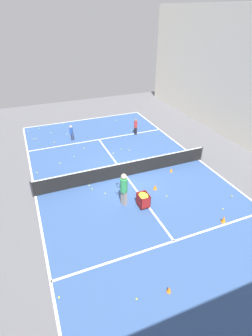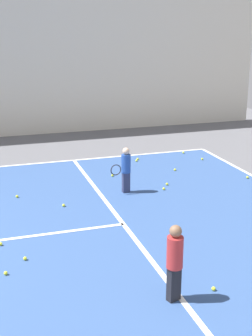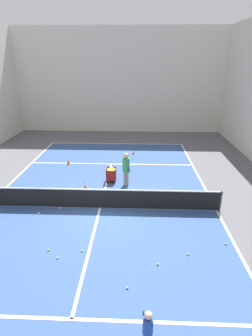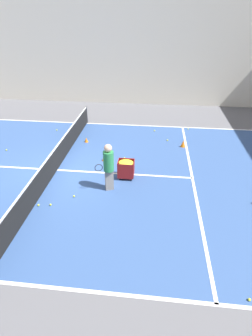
# 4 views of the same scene
# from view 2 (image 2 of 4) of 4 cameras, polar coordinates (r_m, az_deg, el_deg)

# --- Properties ---
(line_service_near) EXTENTS (10.42, 0.10, 0.00)m
(line_service_near) POSITION_cam_2_polar(r_m,az_deg,el_deg) (10.14, -0.32, -6.85)
(line_service_near) COLOR white
(line_service_near) RESTS_ON ground
(player_near_baseline) EXTENTS (0.26, 0.56, 1.18)m
(player_near_baseline) POSITION_cam_2_polar(r_m,az_deg,el_deg) (11.79, -0.05, 0.11)
(player_near_baseline) COLOR #2D3351
(player_near_baseline) RESTS_ON ground
(child_midcourt) EXTENTS (0.32, 0.32, 1.27)m
(child_midcourt) POSITION_cam_2_polar(r_m,az_deg,el_deg) (7.26, 5.96, -10.86)
(child_midcourt) COLOR black
(child_midcourt) RESTS_ON ground
(tennis_ball_0) EXTENTS (0.07, 0.07, 0.07)m
(tennis_ball_0) POSITION_cam_2_polar(r_m,az_deg,el_deg) (11.16, -7.61, -4.53)
(tennis_ball_0) COLOR yellow
(tennis_ball_0) RESTS_ON ground
(tennis_ball_9) EXTENTS (0.07, 0.07, 0.07)m
(tennis_ball_9) POSITION_cam_2_polar(r_m,az_deg,el_deg) (13.48, 14.59, -1.10)
(tennis_ball_9) COLOR yellow
(tennis_ball_9) RESTS_ON ground
(tennis_ball_11) EXTENTS (0.07, 0.07, 0.07)m
(tennis_ball_11) POSITION_cam_2_polar(r_m,az_deg,el_deg) (15.03, 9.27, 1.10)
(tennis_ball_11) COLOR yellow
(tennis_ball_11) RESTS_ON ground
(tennis_ball_12) EXTENTS (0.07, 0.07, 0.07)m
(tennis_ball_12) POSITION_cam_2_polar(r_m,az_deg,el_deg) (14.66, 1.28, 0.92)
(tennis_ball_12) COLOR yellow
(tennis_ball_12) RESTS_ON ground
(tennis_ball_13) EXTENTS (0.07, 0.07, 0.07)m
(tennis_ball_13) POSITION_cam_2_polar(r_m,az_deg,el_deg) (13.21, -1.66, -0.91)
(tennis_ball_13) COLOR yellow
(tennis_ball_13) RESTS_ON ground
(tennis_ball_14) EXTENTS (0.07, 0.07, 0.07)m
(tennis_ball_14) POSITION_cam_2_polar(r_m,az_deg,el_deg) (11.93, -13.14, -3.38)
(tennis_ball_14) COLOR yellow
(tennis_ball_14) RESTS_ON ground
(tennis_ball_16) EXTENTS (0.07, 0.07, 0.07)m
(tennis_ball_16) POSITION_cam_2_polar(r_m,az_deg,el_deg) (14.84, 1.43, 1.11)
(tennis_ball_16) COLOR yellow
(tennis_ball_16) RESTS_ON ground
(tennis_ball_17) EXTENTS (0.07, 0.07, 0.07)m
(tennis_ball_17) POSITION_cam_2_polar(r_m,az_deg,el_deg) (8.47, -14.46, -12.30)
(tennis_ball_17) COLOR yellow
(tennis_ball_17) RESTS_ON ground
(tennis_ball_21) EXTENTS (0.07, 0.07, 0.07)m
(tennis_ball_21) POSITION_cam_2_polar(r_m,az_deg,el_deg) (7.92, 10.63, -14.26)
(tennis_ball_21) COLOR yellow
(tennis_ball_21) RESTS_ON ground
(tennis_ball_23) EXTENTS (0.07, 0.07, 0.07)m
(tennis_ball_23) POSITION_cam_2_polar(r_m,az_deg,el_deg) (9.52, -15.05, -8.93)
(tennis_ball_23) COLOR yellow
(tennis_ball_23) RESTS_ON ground
(tennis_ball_24) EXTENTS (0.07, 0.07, 0.07)m
(tennis_ball_24) POSITION_cam_2_polar(r_m,az_deg,el_deg) (12.19, 4.63, -2.53)
(tennis_ball_24) COLOR yellow
(tennis_ball_24) RESTS_ON ground
(tennis_ball_25) EXTENTS (0.07, 0.07, 0.07)m
(tennis_ball_25) POSITION_cam_2_polar(r_m,az_deg,el_deg) (12.55, 5.01, -1.96)
(tennis_ball_25) COLOR yellow
(tennis_ball_25) RESTS_ON ground
(tennis_ball_27) EXTENTS (0.07, 0.07, 0.07)m
(tennis_ball_27) POSITION_cam_2_polar(r_m,az_deg,el_deg) (13.81, 5.99, -0.20)
(tennis_ball_27) COLOR yellow
(tennis_ball_27) RESTS_ON ground
(tennis_ball_28) EXTENTS (0.07, 0.07, 0.07)m
(tennis_ball_28) POSITION_cam_2_polar(r_m,az_deg,el_deg) (8.87, -12.21, -10.72)
(tennis_ball_28) COLOR yellow
(tennis_ball_28) RESTS_ON ground
(tennis_ball_32) EXTENTS (0.07, 0.07, 0.07)m
(tennis_ball_32) POSITION_cam_2_polar(r_m,az_deg,el_deg) (15.71, 7.01, 1.89)
(tennis_ball_32) COLOR yellow
(tennis_ball_32) RESTS_ON ground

